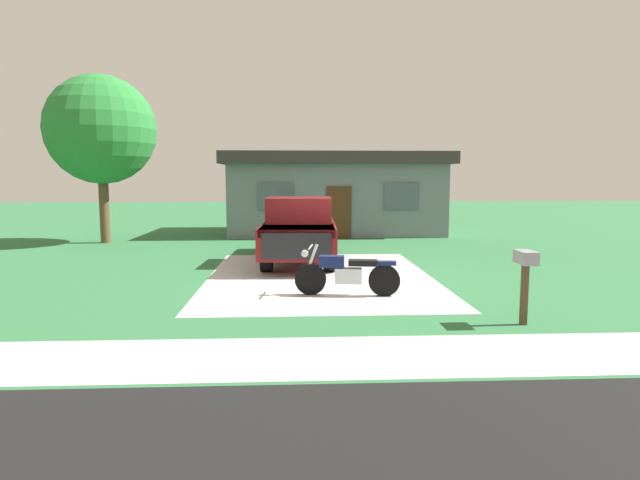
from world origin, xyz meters
TOP-DOWN VIEW (x-y plane):
  - ground_plane at (0.00, 0.00)m, footprint 80.00×80.00m
  - driveway_pad at (0.00, 0.00)m, footprint 5.53×7.66m
  - sidewalk_strip at (0.00, -6.00)m, footprint 36.00×1.80m
  - motorcycle at (0.45, -2.13)m, footprint 2.21×0.70m
  - pickup_truck at (-0.46, 2.63)m, footprint 2.23×5.70m
  - mailbox at (3.21, -4.54)m, footprint 0.26×0.48m
  - shade_tree at (-7.74, 7.37)m, footprint 4.00×4.00m
  - neighbor_house at (1.18, 10.83)m, footprint 9.60×5.60m

SIDE VIEW (x-z plane):
  - ground_plane at x=0.00m, z-range 0.00..0.00m
  - driveway_pad at x=0.00m, z-range 0.00..0.01m
  - sidewalk_strip at x=0.00m, z-range 0.00..0.01m
  - motorcycle at x=0.45m, z-range -0.07..1.02m
  - pickup_truck at x=-0.46m, z-range 0.00..1.90m
  - mailbox at x=3.21m, z-range 0.35..1.61m
  - neighbor_house at x=1.18m, z-range 0.04..3.54m
  - shade_tree at x=-7.74m, z-range 1.09..7.30m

